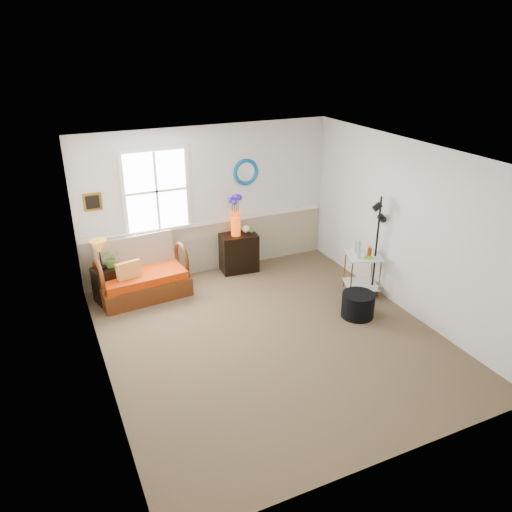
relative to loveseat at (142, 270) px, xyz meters
name	(u,v)px	position (x,y,z in m)	size (l,w,h in m)	color
floor	(271,337)	(1.35, -2.00, -0.46)	(4.50, 5.00, 0.01)	brown
ceiling	(274,156)	(1.35, -2.00, 2.14)	(4.50, 5.00, 0.01)	white
walls	(272,254)	(1.35, -2.00, 0.84)	(4.51, 5.01, 2.60)	silver
wainscot	(211,247)	(1.35, 0.48, -0.01)	(4.46, 0.02, 0.90)	tan
chair_rail	(210,222)	(1.35, 0.47, 0.46)	(4.46, 0.04, 0.06)	white
window	(156,191)	(0.45, 0.47, 1.14)	(1.14, 0.06, 1.44)	white
picture	(92,202)	(-0.57, 0.48, 1.09)	(0.28, 0.03, 0.28)	#B67823
mirror	(246,172)	(2.05, 0.48, 1.29)	(0.47, 0.47, 0.07)	#0B88BA
loveseat	(142,270)	(0.00, 0.00, 0.00)	(1.42, 0.81, 0.93)	#5E2D12
throw_pillow	(129,274)	(-0.22, -0.13, 0.03)	(0.39, 0.10, 0.39)	#D35F19
lamp_stand	(105,285)	(-0.59, 0.04, -0.17)	(0.33, 0.33, 0.58)	black
table_lamp	(100,255)	(-0.61, 0.04, 0.36)	(0.27, 0.27, 0.49)	#BF6C1C
potted_plant	(111,260)	(-0.46, 0.06, 0.24)	(0.29, 0.32, 0.25)	#48702B
cabinet	(239,253)	(1.80, 0.25, -0.12)	(0.65, 0.42, 0.70)	black
flower_vase	(236,216)	(1.75, 0.24, 0.60)	(0.21, 0.21, 0.73)	#E4450B
side_table	(362,274)	(3.30, -1.41, -0.12)	(0.54, 0.54, 0.69)	#AD782A
tabletop_items	(363,249)	(3.29, -1.39, 0.33)	(0.36, 0.36, 0.22)	silver
floor_lamp	(376,247)	(3.45, -1.51, 0.38)	(0.24, 0.24, 1.68)	black
ottoman	(358,305)	(2.81, -2.01, -0.27)	(0.49, 0.49, 0.38)	black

